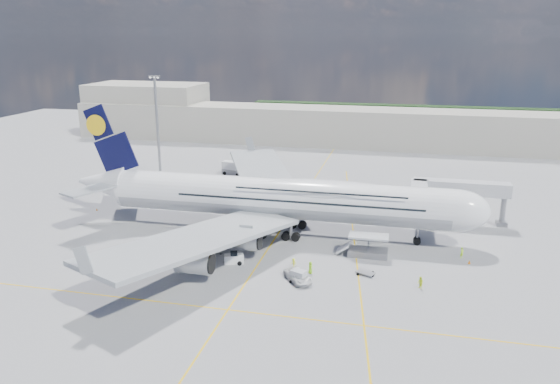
% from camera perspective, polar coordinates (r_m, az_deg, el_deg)
% --- Properties ---
extents(ground, '(300.00, 300.00, 0.00)m').
position_cam_1_polar(ground, '(92.72, -1.56, -6.42)').
color(ground, gray).
rests_on(ground, ground).
extents(taxi_line_main, '(0.25, 220.00, 0.01)m').
position_cam_1_polar(taxi_line_main, '(92.72, -1.56, -6.42)').
color(taxi_line_main, '#EDB60C').
rests_on(taxi_line_main, ground).
extents(taxi_line_cross, '(120.00, 0.25, 0.01)m').
position_cam_1_polar(taxi_line_cross, '(75.44, -5.47, -12.15)').
color(taxi_line_cross, '#EDB60C').
rests_on(taxi_line_cross, ground).
extents(taxi_line_diag, '(14.16, 99.06, 0.01)m').
position_cam_1_polar(taxi_line_diag, '(99.69, 7.74, -4.89)').
color(taxi_line_diag, '#EDB60C').
rests_on(taxi_line_diag, ground).
extents(airliner, '(77.26, 79.15, 23.71)m').
position_cam_1_polar(airliner, '(99.46, -0.00, -0.60)').
color(airliner, white).
rests_on(airliner, ground).
extents(jet_bridge, '(18.80, 12.10, 8.50)m').
position_cam_1_polar(jet_bridge, '(107.91, 16.83, 0.04)').
color(jet_bridge, '#B7B7BC').
rests_on(jet_bridge, ground).
extents(cargo_loader, '(8.53, 3.20, 3.67)m').
position_cam_1_polar(cargo_loader, '(92.45, 9.08, -5.86)').
color(cargo_loader, silver).
rests_on(cargo_loader, ground).
extents(light_mast, '(3.00, 0.70, 25.50)m').
position_cam_1_polar(light_mast, '(143.60, -12.70, 6.89)').
color(light_mast, gray).
rests_on(light_mast, ground).
extents(terminal, '(180.00, 16.00, 12.00)m').
position_cam_1_polar(terminal, '(181.46, 6.02, 6.82)').
color(terminal, '#B2AD9E').
rests_on(terminal, ground).
extents(hangar, '(40.00, 22.00, 18.00)m').
position_cam_1_polar(hangar, '(206.15, -13.66, 8.44)').
color(hangar, '#B2AD9E').
rests_on(hangar, ground).
extents(tree_line, '(160.00, 6.00, 8.00)m').
position_cam_1_polar(tree_line, '(225.67, 17.70, 7.50)').
color(tree_line, '#193814').
rests_on(tree_line, ground).
extents(dolly_row_a, '(3.07, 2.25, 0.40)m').
position_cam_1_polar(dolly_row_a, '(90.38, -17.24, -7.61)').
color(dolly_row_a, gray).
rests_on(dolly_row_a, ground).
extents(dolly_row_b, '(2.77, 1.74, 0.38)m').
position_cam_1_polar(dolly_row_b, '(93.93, -12.52, -6.33)').
color(dolly_row_b, gray).
rests_on(dolly_row_b, ground).
extents(dolly_row_c, '(3.20, 2.04, 1.89)m').
position_cam_1_polar(dolly_row_c, '(93.33, -6.78, -5.71)').
color(dolly_row_c, gray).
rests_on(dolly_row_c, ground).
extents(dolly_back, '(2.91, 1.79, 1.75)m').
position_cam_1_polar(dolly_back, '(91.21, -13.72, -6.67)').
color(dolly_back, gray).
rests_on(dolly_back, ground).
extents(dolly_nose_far, '(3.17, 2.55, 0.41)m').
position_cam_1_polar(dolly_nose_far, '(85.89, 8.91, -8.33)').
color(dolly_nose_far, gray).
rests_on(dolly_nose_far, ground).
extents(dolly_nose_near, '(3.33, 2.61, 1.87)m').
position_cam_1_polar(dolly_nose_near, '(82.25, 2.00, -8.76)').
color(dolly_nose_near, gray).
rests_on(dolly_nose_near, ground).
extents(baggage_tug, '(3.41, 2.40, 1.94)m').
position_cam_1_polar(baggage_tug, '(88.82, -4.83, -6.94)').
color(baggage_tug, white).
rests_on(baggage_tug, ground).
extents(catering_truck_inner, '(6.37, 2.75, 3.73)m').
position_cam_1_polar(catering_truck_inner, '(118.37, -4.12, -0.43)').
color(catering_truck_inner, gray).
rests_on(catering_truck_inner, ground).
extents(catering_truck_outer, '(6.38, 3.53, 3.59)m').
position_cam_1_polar(catering_truck_outer, '(142.55, -4.92, 2.43)').
color(catering_truck_outer, gray).
rests_on(catering_truck_outer, ground).
extents(service_van, '(5.53, 6.13, 1.58)m').
position_cam_1_polar(service_van, '(82.69, 1.90, -8.78)').
color(service_van, silver).
rests_on(service_van, ground).
extents(crew_nose, '(0.78, 0.82, 1.89)m').
position_cam_1_polar(crew_nose, '(95.36, 18.48, -6.03)').
color(crew_nose, '#BAFF1A').
rests_on(crew_nose, ground).
extents(crew_loader, '(1.08, 1.14, 1.85)m').
position_cam_1_polar(crew_loader, '(82.82, 14.45, -9.18)').
color(crew_loader, '#E2FF1A').
rests_on(crew_loader, ground).
extents(crew_wing, '(0.41, 0.93, 1.57)m').
position_cam_1_polar(crew_wing, '(93.25, -10.85, -6.07)').
color(crew_wing, '#C1E217').
rests_on(crew_wing, ground).
extents(crew_van, '(1.04, 1.13, 1.94)m').
position_cam_1_polar(crew_van, '(85.15, 3.19, -7.89)').
color(crew_van, '#8FE117').
rests_on(crew_van, ground).
extents(crew_tug, '(1.08, 0.78, 1.50)m').
position_cam_1_polar(crew_tug, '(87.22, 1.43, -7.41)').
color(crew_tug, '#E6F619').
rests_on(crew_tug, ground).
extents(cone_nose, '(0.47, 0.47, 0.59)m').
position_cam_1_polar(cone_nose, '(93.78, 19.17, -6.92)').
color(cone_nose, orange).
rests_on(cone_nose, ground).
extents(cone_wing_left_inner, '(0.46, 0.46, 0.58)m').
position_cam_1_polar(cone_wing_left_inner, '(115.87, -4.23, -1.57)').
color(cone_wing_left_inner, orange).
rests_on(cone_wing_left_inner, ground).
extents(cone_wing_left_outer, '(0.49, 0.49, 0.62)m').
position_cam_1_polar(cone_wing_left_outer, '(124.71, -4.73, -0.27)').
color(cone_wing_left_outer, orange).
rests_on(cone_wing_left_outer, ground).
extents(cone_wing_right_inner, '(0.38, 0.38, 0.49)m').
position_cam_1_polar(cone_wing_right_inner, '(90.71, -10.37, -7.08)').
color(cone_wing_right_inner, orange).
rests_on(cone_wing_right_inner, ground).
extents(cone_wing_right_outer, '(0.39, 0.39, 0.50)m').
position_cam_1_polar(cone_wing_right_outer, '(88.84, -15.57, -7.95)').
color(cone_wing_right_outer, orange).
rests_on(cone_wing_right_outer, ground).
extents(cone_tail, '(0.39, 0.39, 0.50)m').
position_cam_1_polar(cone_tail, '(120.42, -18.60, -1.73)').
color(cone_tail, orange).
rests_on(cone_tail, ground).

